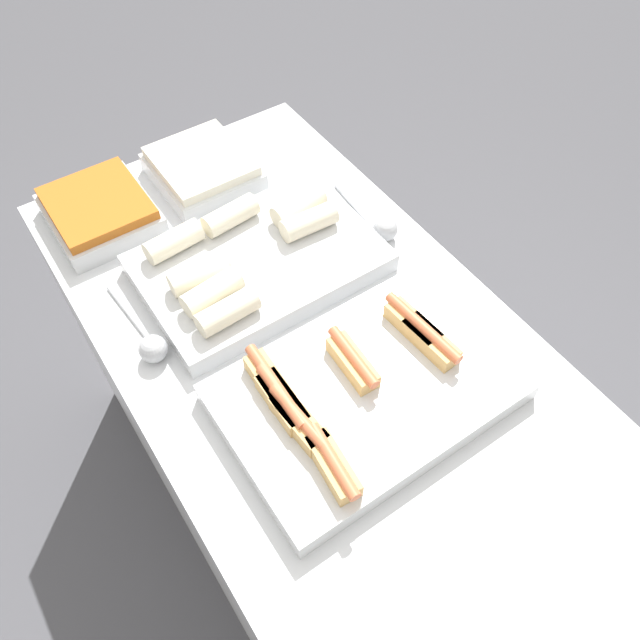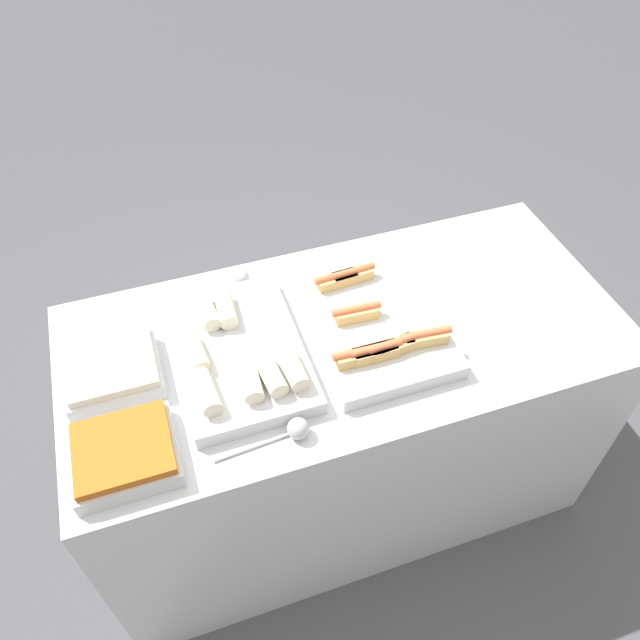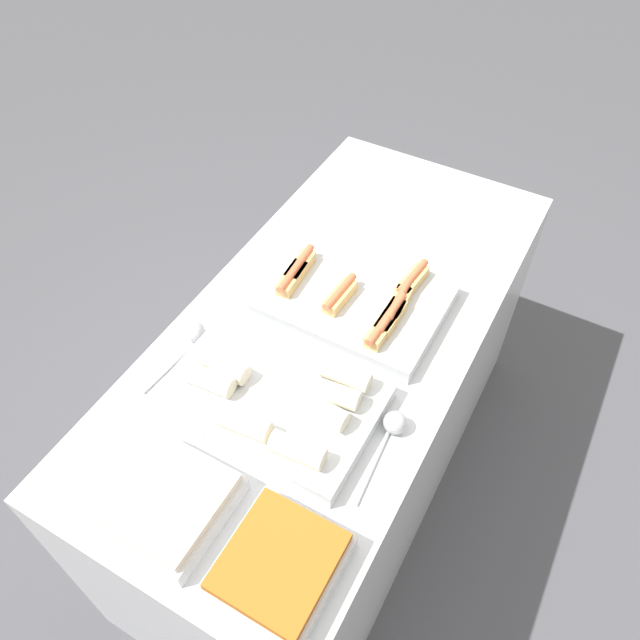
{
  "view_description": "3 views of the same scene",
  "coord_description": "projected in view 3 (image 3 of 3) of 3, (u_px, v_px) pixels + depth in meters",
  "views": [
    {
      "loc": [
        0.53,
        -0.42,
        1.99
      ],
      "look_at": [
        -0.08,
        0.0,
        1.0
      ],
      "focal_mm": 35.0,
      "sensor_mm": 36.0,
      "label": 1
    },
    {
      "loc": [
        -0.47,
        -1.15,
        2.31
      ],
      "look_at": [
        -0.08,
        0.0,
        1.0
      ],
      "focal_mm": 35.0,
      "sensor_mm": 36.0,
      "label": 2
    },
    {
      "loc": [
        -1.03,
        -0.53,
        2.24
      ],
      "look_at": [
        -0.08,
        0.0,
        1.0
      ],
      "focal_mm": 35.0,
      "sensor_mm": 36.0,
      "label": 3
    }
  ],
  "objects": [
    {
      "name": "serving_spoon_near",
      "position": [
        393.0,
        427.0,
        1.5
      ],
      "size": [
        0.25,
        0.06,
        0.06
      ],
      "color": "#B2B5BA",
      "rests_on": "counter"
    },
    {
      "name": "tray_wraps",
      "position": [
        274.0,
        399.0,
        1.54
      ],
      "size": [
        0.35,
        0.52,
        0.1
      ],
      "color": "silver",
      "rests_on": "counter"
    },
    {
      "name": "counter",
      "position": [
        332.0,
        408.0,
        2.11
      ],
      "size": [
        1.69,
        0.79,
        0.92
      ],
      "color": "silver",
      "rests_on": "ground_plane"
    },
    {
      "name": "ground_plane",
      "position": [
        330.0,
        472.0,
        2.45
      ],
      "size": [
        12.0,
        12.0,
        0.0
      ],
      "primitive_type": "plane",
      "color": "#4C4C51"
    },
    {
      "name": "tray_hotdogs",
      "position": [
        349.0,
        296.0,
        1.78
      ],
      "size": [
        0.37,
        0.55,
        0.1
      ],
      "color": "silver",
      "rests_on": "counter"
    },
    {
      "name": "tray_side_front",
      "position": [
        279.0,
        566.0,
        1.27
      ],
      "size": [
        0.26,
        0.23,
        0.07
      ],
      "color": "silver",
      "rests_on": "counter"
    },
    {
      "name": "tray_side_back",
      "position": [
        172.0,
        504.0,
        1.36
      ],
      "size": [
        0.26,
        0.23,
        0.07
      ],
      "color": "silver",
      "rests_on": "counter"
    },
    {
      "name": "serving_spoon_far",
      "position": [
        193.0,
        335.0,
        1.69
      ],
      "size": [
        0.24,
        0.06,
        0.06
      ],
      "color": "#B2B5BA",
      "rests_on": "counter"
    }
  ]
}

